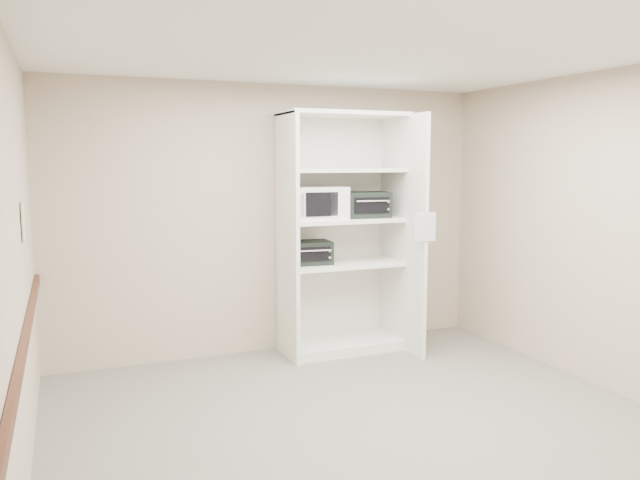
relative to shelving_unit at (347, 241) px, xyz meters
name	(u,v)px	position (x,y,z in m)	size (l,w,h in m)	color
floor	(361,422)	(-0.67, -1.70, -1.13)	(4.50, 4.00, 0.01)	slate
ceiling	(364,51)	(-0.67, -1.70, 1.57)	(4.50, 4.00, 0.01)	white
wall_back	(275,219)	(-0.67, 0.30, 0.22)	(4.50, 0.02, 2.70)	tan
wall_front	(569,301)	(-0.67, -3.70, 0.22)	(4.50, 0.02, 2.70)	tan
wall_left	(17,263)	(-2.92, -1.70, 0.22)	(0.02, 4.00, 2.70)	tan
wall_right	(597,230)	(1.58, -1.70, 0.22)	(0.02, 4.00, 2.70)	tan
shelving_unit	(347,241)	(0.00, 0.00, 0.00)	(1.24, 0.92, 2.42)	white
microwave	(317,203)	(-0.33, -0.02, 0.40)	(0.53, 0.41, 0.32)	white
toaster_oven_upper	(365,205)	(0.19, -0.04, 0.37)	(0.45, 0.34, 0.26)	black
toaster_oven_lower	(310,252)	(-0.40, 0.02, -0.10)	(0.41, 0.31, 0.23)	black
paper_sign	(426,227)	(0.54, -0.63, 0.19)	(0.21, 0.01, 0.27)	white
chair_rail	(26,337)	(-2.89, -1.70, -0.23)	(0.04, 3.98, 0.08)	#3E1C0F
wall_poster	(23,222)	(-2.90, -1.10, 0.41)	(0.01, 0.19, 0.27)	silver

